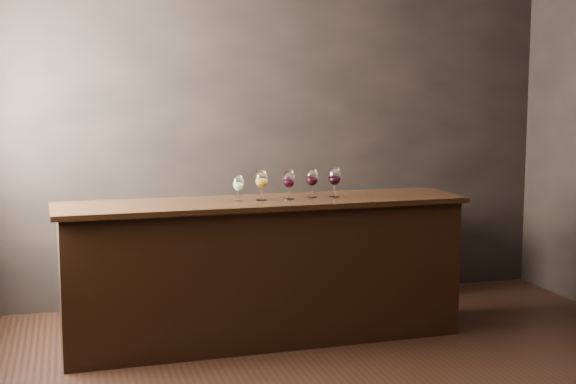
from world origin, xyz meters
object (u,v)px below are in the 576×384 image
object	(u,v)px
glass_amber	(261,180)
bar_counter	(264,273)
glass_white	(238,184)
glass_red_c	(335,177)
back_bar_shelf	(271,256)
glass_red_a	(289,180)
glass_red_b	(312,178)

from	to	relation	value
glass_amber	bar_counter	bearing A→B (deg)	25.58
glass_white	glass_red_c	size ratio (longest dim) A/B	0.84
glass_white	glass_amber	xyz separation A→B (m)	(0.17, 0.01, 0.02)
glass_white	bar_counter	bearing A→B (deg)	6.46
glass_amber	back_bar_shelf	bearing A→B (deg)	71.81
glass_white	glass_amber	distance (m)	0.17
glass_red_a	glass_red_b	world-z (taller)	glass_red_b
glass_red_c	bar_counter	bearing A→B (deg)	-178.54
bar_counter	glass_white	size ratio (longest dim) A/B	15.42
glass_white	glass_amber	bearing A→B (deg)	4.64
glass_amber	glass_red_a	xyz separation A→B (m)	(0.20, -0.01, -0.00)
glass_white	glass_red_a	distance (m)	0.37
back_bar_shelf	glass_amber	distance (m)	1.25
back_bar_shelf	glass_amber	bearing A→B (deg)	-108.19
back_bar_shelf	glass_red_a	bearing A→B (deg)	-96.72
glass_white	glass_red_a	size ratio (longest dim) A/B	0.89
glass_red_b	glass_white	bearing A→B (deg)	-173.89
bar_counter	glass_amber	distance (m)	0.67
glass_amber	glass_red_a	world-z (taller)	glass_amber
glass_red_b	glass_red_c	world-z (taller)	glass_red_c
glass_amber	glass_white	bearing A→B (deg)	-175.36
glass_amber	glass_red_c	world-z (taller)	glass_red_c
glass_amber	glass_red_c	size ratio (longest dim) A/B	0.97
glass_white	glass_red_c	xyz separation A→B (m)	(0.72, 0.03, 0.02)
glass_red_b	back_bar_shelf	bearing A→B (deg)	94.68
back_bar_shelf	glass_red_b	bearing A→B (deg)	-85.32
bar_counter	glass_red_a	distance (m)	0.69
bar_counter	glass_red_c	distance (m)	0.86
glass_red_b	glass_red_c	distance (m)	0.17
glass_white	glass_red_b	size ratio (longest dim) A/B	0.88
bar_counter	glass_red_c	xyz separation A→B (m)	(0.53, 0.01, 0.67)
bar_counter	glass_red_b	size ratio (longest dim) A/B	13.52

